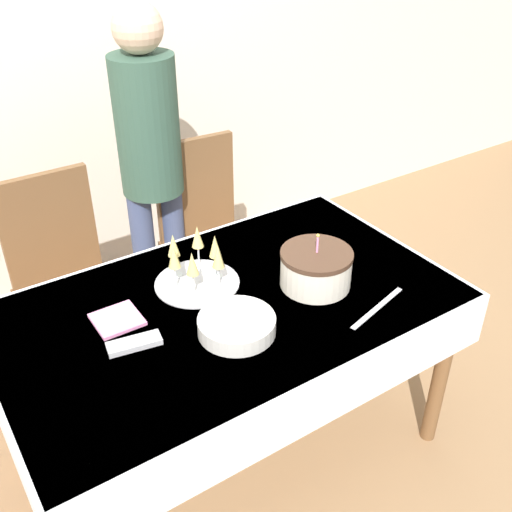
# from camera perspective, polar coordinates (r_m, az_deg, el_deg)

# --- Properties ---
(ground_plane) EXTENTS (12.00, 12.00, 0.00)m
(ground_plane) POSITION_cam_1_polar(r_m,az_deg,el_deg) (2.60, -2.23, -17.75)
(ground_plane) COLOR #93704C
(wall_back) EXTENTS (8.00, 0.05, 2.70)m
(wall_back) POSITION_cam_1_polar(r_m,az_deg,el_deg) (3.18, -18.57, 19.15)
(wall_back) COLOR silver
(wall_back) RESTS_ON ground_plane
(dining_table) EXTENTS (1.58, 0.95, 0.75)m
(dining_table) POSITION_cam_1_polar(r_m,az_deg,el_deg) (2.14, -2.60, -6.59)
(dining_table) COLOR white
(dining_table) RESTS_ON ground_plane
(dining_chair_far_left) EXTENTS (0.42, 0.42, 0.98)m
(dining_chair_far_left) POSITION_cam_1_polar(r_m,az_deg,el_deg) (2.71, -17.78, -1.80)
(dining_chair_far_left) COLOR brown
(dining_chair_far_left) RESTS_ON ground_plane
(dining_chair_far_right) EXTENTS (0.44, 0.44, 0.98)m
(dining_chair_far_right) POSITION_cam_1_polar(r_m,az_deg,el_deg) (2.92, -4.70, 2.42)
(dining_chair_far_right) COLOR brown
(dining_chair_far_right) RESTS_ON ground_plane
(birthday_cake) EXTENTS (0.26, 0.26, 0.21)m
(birthday_cake) POSITION_cam_1_polar(r_m,az_deg,el_deg) (2.14, 5.73, -1.19)
(birthday_cake) COLOR silver
(birthday_cake) RESTS_ON dining_table
(champagne_tray) EXTENTS (0.31, 0.31, 0.18)m
(champagne_tray) POSITION_cam_1_polar(r_m,az_deg,el_deg) (2.14, -5.75, -0.69)
(champagne_tray) COLOR silver
(champagne_tray) RESTS_ON dining_table
(plate_stack_main) EXTENTS (0.25, 0.25, 0.06)m
(plate_stack_main) POSITION_cam_1_polar(r_m,az_deg,el_deg) (1.94, -1.85, -6.60)
(plate_stack_main) COLOR silver
(plate_stack_main) RESTS_ON dining_table
(cake_knife) EXTENTS (0.29, 0.09, 0.00)m
(cake_knife) POSITION_cam_1_polar(r_m,az_deg,el_deg) (2.09, 11.49, -4.86)
(cake_knife) COLOR silver
(cake_knife) RESTS_ON dining_table
(fork_pile) EXTENTS (0.18, 0.09, 0.02)m
(fork_pile) POSITION_cam_1_polar(r_m,az_deg,el_deg) (1.93, -11.52, -8.17)
(fork_pile) COLOR silver
(fork_pile) RESTS_ON dining_table
(napkin_pile) EXTENTS (0.15, 0.15, 0.01)m
(napkin_pile) POSITION_cam_1_polar(r_m,az_deg,el_deg) (2.04, -13.09, -5.91)
(napkin_pile) COLOR pink
(napkin_pile) RESTS_ON dining_table
(person_standing) EXTENTS (0.28, 0.28, 1.59)m
(person_standing) POSITION_cam_1_polar(r_m,az_deg,el_deg) (2.75, -10.06, 9.68)
(person_standing) COLOR #3F4C72
(person_standing) RESTS_ON ground_plane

